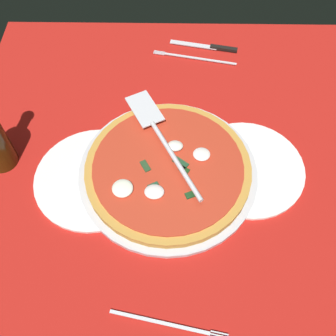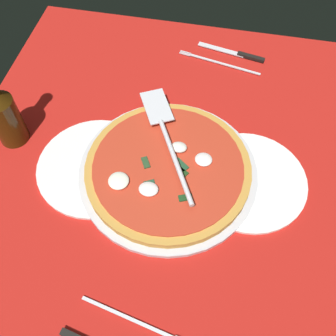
{
  "view_description": "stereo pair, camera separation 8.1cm",
  "coord_description": "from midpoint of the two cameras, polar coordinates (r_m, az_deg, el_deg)",
  "views": [
    {
      "loc": [
        0.8,
        46.63,
        70.14
      ],
      "look_at": [
        1.43,
        2.64,
        2.43
      ],
      "focal_mm": 41.7,
      "sensor_mm": 36.0,
      "label": 1
    },
    {
      "loc": [
        -7.22,
        45.77,
        70.14
      ],
      "look_at": [
        1.43,
        2.64,
        2.43
      ],
      "focal_mm": 41.7,
      "sensor_mm": 36.0,
      "label": 2
    }
  ],
  "objects": [
    {
      "name": "ground_plane",
      "position": [
        0.84,
        -1.73,
        0.23
      ],
      "size": [
        94.61,
        94.61,
        0.8
      ],
      "primitive_type": "cube",
      "color": "#B41B15"
    },
    {
      "name": "checker_pattern",
      "position": [
        0.84,
        -1.74,
        0.4
      ],
      "size": [
        94.61,
        94.61,
        0.1
      ],
      "color": "silver",
      "rests_on": "ground_plane"
    },
    {
      "name": "pizza_pan",
      "position": [
        0.82,
        -2.81,
        -0.85
      ],
      "size": [
        37.5,
        37.5,
        1.33
      ],
      "primitive_type": "cylinder",
      "color": "silver",
      "rests_on": "ground_plane"
    },
    {
      "name": "dinner_plate_left",
      "position": [
        0.84,
        8.81,
        -0.23
      ],
      "size": [
        24.26,
        24.26,
        1.0
      ],
      "primitive_type": "cylinder",
      "color": "white",
      "rests_on": "ground_plane"
    },
    {
      "name": "dinner_plate_right",
      "position": [
        0.84,
        -13.45,
        -1.63
      ],
      "size": [
        24.95,
        24.95,
        1.0
      ],
      "primitive_type": "cylinder",
      "color": "white",
      "rests_on": "ground_plane"
    },
    {
      "name": "pizza",
      "position": [
        0.81,
        -2.89,
        -0.27
      ],
      "size": [
        34.52,
        34.52,
        3.21
      ],
      "color": "gold",
      "rests_on": "pizza_pan"
    },
    {
      "name": "pizza_server",
      "position": [
        0.82,
        -3.61,
        4.39
      ],
      "size": [
        17.36,
        28.95,
        1.0
      ],
      "rotation": [
        0.0,
        0.0,
        5.2
      ],
      "color": "silver",
      "rests_on": "pizza"
    },
    {
      "name": "place_setting_near",
      "position": [
        1.07,
        2.82,
        16.28
      ],
      "size": [
        23.95,
        14.96,
        1.4
      ],
      "rotation": [
        0.0,
        0.0,
        -0.2
      ],
      "color": "white",
      "rests_on": "ground_plane"
    }
  ]
}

